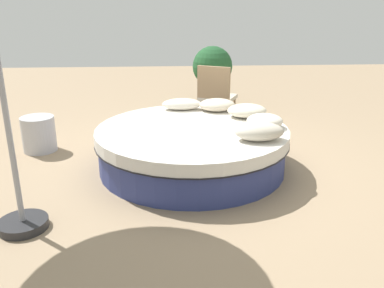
{
  "coord_description": "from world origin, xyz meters",
  "views": [
    {
      "loc": [
        0.28,
        4.61,
        1.95
      ],
      "look_at": [
        0.0,
        0.0,
        0.3
      ],
      "focal_mm": 38.2,
      "sensor_mm": 36.0,
      "label": 1
    }
  ],
  "objects": [
    {
      "name": "patio_chair",
      "position": [
        -0.48,
        -1.71,
        0.56
      ],
      "size": [
        0.69,
        0.68,
        0.98
      ],
      "rotation": [
        0.0,
        0.0,
        2.69
      ],
      "color": "#997A56",
      "rests_on": "ground_plane"
    },
    {
      "name": "planter",
      "position": [
        -0.57,
        -3.01,
        0.66
      ],
      "size": [
        0.74,
        0.74,
        1.14
      ],
      "color": "brown",
      "rests_on": "ground_plane"
    },
    {
      "name": "round_bed",
      "position": [
        0.0,
        0.0,
        0.26
      ],
      "size": [
        2.29,
        2.29,
        0.51
      ],
      "color": "navy",
      "rests_on": "ground_plane"
    },
    {
      "name": "ground_plane",
      "position": [
        0.0,
        0.0,
        0.0
      ],
      "size": [
        16.0,
        16.0,
        0.0
      ],
      "primitive_type": "plane",
      "color": "#9E8466"
    },
    {
      "name": "throw_pillow_4",
      "position": [
        0.09,
        -0.86,
        0.58
      ],
      "size": [
        0.54,
        0.28,
        0.15
      ],
      "primitive_type": "ellipsoid",
      "color": "silver",
      "rests_on": "round_bed"
    },
    {
      "name": "throw_pillow_1",
      "position": [
        -0.86,
        0.03,
        0.59
      ],
      "size": [
        0.43,
        0.39,
        0.16
      ],
      "primitive_type": "ellipsoid",
      "color": "silver",
      "rests_on": "round_bed"
    },
    {
      "name": "throw_pillow_3",
      "position": [
        -0.39,
        -0.77,
        0.59
      ],
      "size": [
        0.49,
        0.38,
        0.16
      ],
      "primitive_type": "ellipsoid",
      "color": "beige",
      "rests_on": "round_bed"
    },
    {
      "name": "throw_pillow_0",
      "position": [
        -0.69,
        0.48,
        0.6
      ],
      "size": [
        0.54,
        0.34,
        0.2
      ],
      "primitive_type": "ellipsoid",
      "color": "beige",
      "rests_on": "round_bed"
    },
    {
      "name": "throw_pillow_2",
      "position": [
        -0.74,
        -0.43,
        0.59
      ],
      "size": [
        0.51,
        0.39,
        0.17
      ],
      "primitive_type": "ellipsoid",
      "color": "beige",
      "rests_on": "round_bed"
    },
    {
      "name": "side_table",
      "position": [
        2.02,
        -0.72,
        0.24
      ],
      "size": [
        0.44,
        0.44,
        0.47
      ],
      "primitive_type": "cylinder",
      "color": "#B7B7BC",
      "rests_on": "ground_plane"
    }
  ]
}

